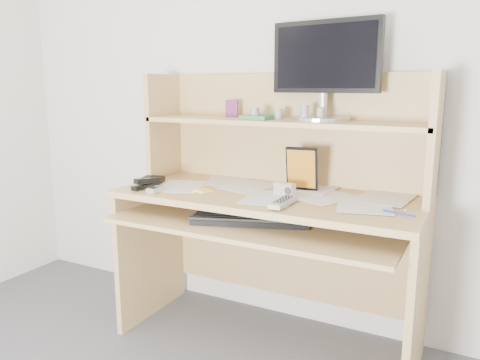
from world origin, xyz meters
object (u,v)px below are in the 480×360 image
at_px(desk, 274,202).
at_px(tv_remote, 283,202).
at_px(keyboard, 250,218).
at_px(game_case, 302,169).
at_px(monitor, 325,67).

xyz_separation_m(desk, tv_remote, (0.15, -0.25, 0.07)).
distance_m(keyboard, tv_remote, 0.19).
relative_size(tv_remote, game_case, 0.92).
distance_m(keyboard, monitor, 0.77).
relative_size(desk, keyboard, 2.61).
height_order(keyboard, game_case, game_case).
distance_m(desk, game_case, 0.21).
distance_m(desk, monitor, 0.67).
distance_m(game_case, monitor, 0.48).
bearing_deg(game_case, monitor, 51.09).
bearing_deg(keyboard, tv_remote, -29.01).
bearing_deg(keyboard, game_case, 41.92).
xyz_separation_m(desk, monitor, (0.19, 0.13, 0.63)).
bearing_deg(keyboard, desk, 66.97).
relative_size(desk, tv_remote, 7.30).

